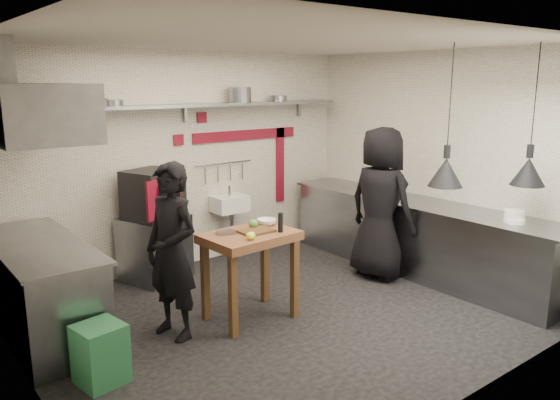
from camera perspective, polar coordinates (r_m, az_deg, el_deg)
floor at (r=5.93m, az=0.59°, el=-11.76°), size 5.00×5.00×0.00m
ceiling at (r=5.42m, az=0.66°, el=16.36°), size 5.00×5.00×0.00m
wall_back at (r=7.24m, az=-9.83°, el=4.07°), size 5.00×0.04×2.80m
wall_front at (r=4.12m, az=19.19°, el=-2.71°), size 5.00×0.04×2.80m
wall_left at (r=4.44m, az=-25.53°, el=-2.20°), size 0.04×4.20×2.80m
wall_right at (r=7.31m, az=16.16°, el=3.84°), size 0.04×4.20×2.80m
red_band_horiz at (r=7.68m, az=-3.55°, el=6.80°), size 1.70×0.02×0.14m
red_band_vert at (r=8.10m, az=0.00°, el=3.68°), size 0.14×0.02×1.10m
red_tile_a at (r=7.29m, az=-8.16°, el=8.53°), size 0.14×0.02×0.14m
red_tile_b at (r=7.15m, az=-10.54°, el=6.19°), size 0.14×0.02×0.14m
back_shelf at (r=7.02m, az=-9.34°, el=9.74°), size 4.60×0.34×0.04m
shelf_bracket_left at (r=6.48m, az=-24.98°, el=7.66°), size 0.04×0.06×0.24m
shelf_bracket_mid at (r=7.16m, az=-9.89°, el=8.96°), size 0.04×0.06×0.24m
shelf_bracket_right at (r=8.22m, az=2.00°, el=9.55°), size 0.04×0.06×0.24m
pan_far_left at (r=6.52m, az=-18.74°, el=9.64°), size 0.28×0.28×0.09m
pan_mid_left at (r=6.59m, az=-17.12°, el=9.68°), size 0.28×0.28×0.07m
stock_pot at (r=7.40m, az=-4.20°, el=10.92°), size 0.30×0.30×0.20m
pan_right at (r=7.78m, az=-0.18°, el=10.58°), size 0.29×0.29×0.08m
oven_stand at (r=6.94m, az=-12.93°, el=-4.89°), size 0.88×0.84×0.80m
combi_oven at (r=6.73m, az=-13.12°, el=0.62°), size 0.74×0.71×0.58m
oven_door at (r=6.46m, az=-12.04°, el=0.19°), size 0.52×0.22×0.46m
oven_glass at (r=6.46m, az=-11.40°, el=0.21°), size 0.31×0.13×0.34m
hand_sink at (r=7.48m, az=-5.29°, el=-0.38°), size 0.46×0.34×0.22m
sink_tap at (r=7.44m, az=-5.31°, el=0.97°), size 0.03×0.03×0.14m
sink_drain at (r=7.55m, az=-5.06°, el=-3.69°), size 0.06×0.06×0.66m
utensil_rail at (r=7.49m, az=-5.95°, el=3.84°), size 0.90×0.02×0.02m
counter_right at (r=7.23m, az=14.07°, el=-3.84°), size 0.70×3.80×0.90m
counter_right_top at (r=7.12m, az=14.26°, el=-0.25°), size 0.76×3.90×0.03m
plate_stack at (r=6.39m, az=23.27°, el=-1.55°), size 0.22×0.22×0.13m
small_bowl_right at (r=6.37m, az=23.36°, el=-1.98°), size 0.24×0.24×0.05m
counter_left at (r=5.76m, az=-23.60°, el=-8.73°), size 0.70×1.90×0.90m
counter_left_top at (r=5.62m, az=-24.00°, el=-4.29°), size 0.76×2.00×0.03m
extractor_hood at (r=5.43m, az=-24.64°, el=8.39°), size 0.78×1.60×0.50m
green_bin at (r=4.83m, az=-18.26°, el=-15.02°), size 0.41×0.41×0.50m
prep_table at (r=5.67m, az=-3.14°, el=-7.91°), size 0.96×0.70×0.92m
cutting_board at (r=5.53m, az=-2.49°, el=-3.26°), size 0.34×0.24×0.02m
pepper_mill at (r=5.51m, az=0.05°, el=-2.37°), size 0.06×0.06×0.20m
lemon_a at (r=5.27m, az=-3.19°, el=-3.78°), size 0.09×0.09×0.07m
lemon_b at (r=5.28m, az=-3.02°, el=-3.75°), size 0.10×0.10×0.08m
veg_ball at (r=5.66m, az=-2.81°, el=-2.52°), size 0.12×0.12×0.10m
steel_tray at (r=5.50m, az=-5.68°, el=-3.39°), size 0.22×0.18×0.03m
bowl at (r=5.80m, az=-1.40°, el=-2.31°), size 0.24×0.24×0.06m
heat_lamp_near at (r=5.98m, az=17.28°, el=8.34°), size 0.38×0.38×1.48m
heat_lamp_far at (r=6.20m, az=24.99°, el=7.99°), size 0.45×0.45×1.45m
chef_left at (r=5.25m, az=-11.24°, el=-5.31°), size 0.55×0.70×1.70m
chef_right at (r=6.83m, az=10.46°, el=-0.35°), size 0.66×0.96×1.89m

